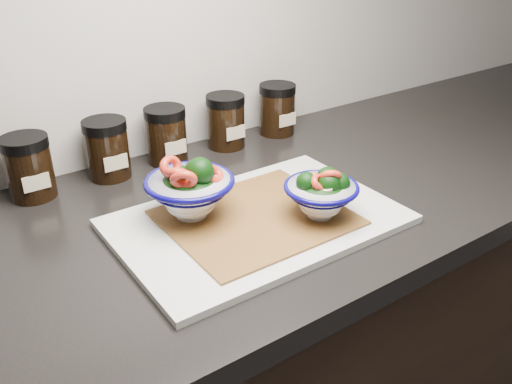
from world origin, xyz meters
TOP-DOWN VIEW (x-y plane):
  - cabinet at (0.00, 1.45)m, footprint 3.43×0.58m
  - countertop at (0.00, 1.45)m, footprint 3.50×0.60m
  - cutting_board at (-0.09, 1.38)m, footprint 0.45×0.30m
  - bamboo_mat at (-0.09, 1.38)m, footprint 0.28×0.24m
  - bowl_left at (-0.18, 1.44)m, footprint 0.14×0.14m
  - bowl_right at (-0.01, 1.33)m, footprint 0.12×0.12m
  - spice_jar_a at (-0.36, 1.69)m, footprint 0.08×0.08m
  - spice_jar_b at (-0.22, 1.69)m, footprint 0.08×0.08m
  - spice_jar_c at (-0.10, 1.69)m, footprint 0.08×0.08m
  - spice_jar_d at (0.04, 1.69)m, footprint 0.08×0.08m
  - spice_jar_e at (0.18, 1.69)m, footprint 0.08×0.08m

SIDE VIEW (x-z plane):
  - cabinet at x=0.00m, z-range 0.00..0.86m
  - countertop at x=0.00m, z-range 0.86..0.90m
  - cutting_board at x=-0.09m, z-range 0.90..0.91m
  - bamboo_mat at x=-0.09m, z-range 0.91..0.92m
  - bowl_right at x=-0.01m, z-range 0.91..1.00m
  - spice_jar_a at x=-0.36m, z-range 0.90..1.01m
  - spice_jar_b at x=-0.22m, z-range 0.90..1.01m
  - spice_jar_c at x=-0.10m, z-range 0.90..1.01m
  - spice_jar_d at x=0.04m, z-range 0.90..1.01m
  - spice_jar_e at x=0.18m, z-range 0.90..1.01m
  - bowl_left at x=-0.18m, z-range 0.91..1.02m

